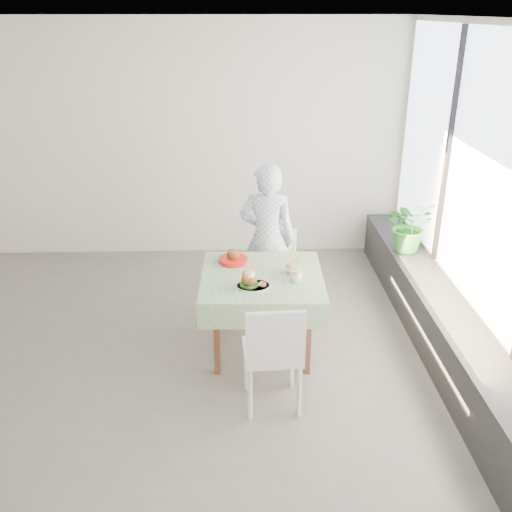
{
  "coord_description": "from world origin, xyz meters",
  "views": [
    {
      "loc": [
        1.0,
        -4.27,
        2.86
      ],
      "look_at": [
        1.14,
        0.22,
        0.9
      ],
      "focal_mm": 40.0,
      "sensor_mm": 36.0,
      "label": 1
    }
  ],
  "objects_px": {
    "diner": "(267,239)",
    "potted_plant": "(410,225)",
    "chair_near": "(272,373)",
    "juice_cup_orange": "(291,268)",
    "cafe_table": "(262,304)",
    "chair_far": "(271,287)",
    "main_dish": "(251,282)"
  },
  "relations": [
    {
      "from": "diner",
      "to": "potted_plant",
      "type": "relative_size",
      "value": 2.73
    },
    {
      "from": "chair_near",
      "to": "juice_cup_orange",
      "type": "distance_m",
      "value": 0.98
    },
    {
      "from": "cafe_table",
      "to": "chair_far",
      "type": "distance_m",
      "value": 0.77
    },
    {
      "from": "chair_far",
      "to": "main_dish",
      "type": "xyz_separation_m",
      "value": [
        -0.22,
        -0.96,
        0.53
      ]
    },
    {
      "from": "cafe_table",
      "to": "diner",
      "type": "xyz_separation_m",
      "value": [
        0.08,
        0.77,
        0.31
      ]
    },
    {
      "from": "chair_far",
      "to": "potted_plant",
      "type": "relative_size",
      "value": 1.5
    },
    {
      "from": "chair_near",
      "to": "main_dish",
      "type": "height_order",
      "value": "chair_near"
    },
    {
      "from": "main_dish",
      "to": "chair_near",
      "type": "bearing_deg",
      "value": -75.28
    },
    {
      "from": "potted_plant",
      "to": "main_dish",
      "type": "bearing_deg",
      "value": -142.31
    },
    {
      "from": "cafe_table",
      "to": "main_dish",
      "type": "distance_m",
      "value": 0.41
    },
    {
      "from": "chair_near",
      "to": "potted_plant",
      "type": "bearing_deg",
      "value": 50.49
    },
    {
      "from": "chair_far",
      "to": "potted_plant",
      "type": "distance_m",
      "value": 1.59
    },
    {
      "from": "cafe_table",
      "to": "chair_far",
      "type": "bearing_deg",
      "value": 80.39
    },
    {
      "from": "chair_near",
      "to": "juice_cup_orange",
      "type": "height_order",
      "value": "juice_cup_orange"
    },
    {
      "from": "cafe_table",
      "to": "chair_near",
      "type": "distance_m",
      "value": 0.81
    },
    {
      "from": "diner",
      "to": "chair_far",
      "type": "bearing_deg",
      "value": 152.65
    },
    {
      "from": "chair_far",
      "to": "potted_plant",
      "type": "bearing_deg",
      "value": 13.36
    },
    {
      "from": "chair_near",
      "to": "potted_plant",
      "type": "xyz_separation_m",
      "value": [
        1.54,
        1.87,
        0.5
      ]
    },
    {
      "from": "diner",
      "to": "main_dish",
      "type": "height_order",
      "value": "diner"
    },
    {
      "from": "main_dish",
      "to": "juice_cup_orange",
      "type": "relative_size",
      "value": 1.15
    },
    {
      "from": "cafe_table",
      "to": "potted_plant",
      "type": "relative_size",
      "value": 1.89
    },
    {
      "from": "chair_far",
      "to": "juice_cup_orange",
      "type": "bearing_deg",
      "value": -80.1
    },
    {
      "from": "cafe_table",
      "to": "chair_far",
      "type": "height_order",
      "value": "chair_far"
    },
    {
      "from": "juice_cup_orange",
      "to": "potted_plant",
      "type": "xyz_separation_m",
      "value": [
        1.34,
        1.06,
        -0.02
      ]
    },
    {
      "from": "juice_cup_orange",
      "to": "potted_plant",
      "type": "bearing_deg",
      "value": 38.29
    },
    {
      "from": "juice_cup_orange",
      "to": "chair_far",
      "type": "bearing_deg",
      "value": 99.9
    },
    {
      "from": "chair_near",
      "to": "main_dish",
      "type": "xyz_separation_m",
      "value": [
        -0.15,
        0.56,
        0.51
      ]
    },
    {
      "from": "diner",
      "to": "chair_near",
      "type": "bearing_deg",
      "value": 100.38
    },
    {
      "from": "juice_cup_orange",
      "to": "diner",
      "type": "bearing_deg",
      "value": 102.49
    },
    {
      "from": "diner",
      "to": "cafe_table",
      "type": "bearing_deg",
      "value": 95.45
    },
    {
      "from": "chair_far",
      "to": "cafe_table",
      "type": "bearing_deg",
      "value": -99.61
    },
    {
      "from": "potted_plant",
      "to": "diner",
      "type": "bearing_deg",
      "value": -168.19
    }
  ]
}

